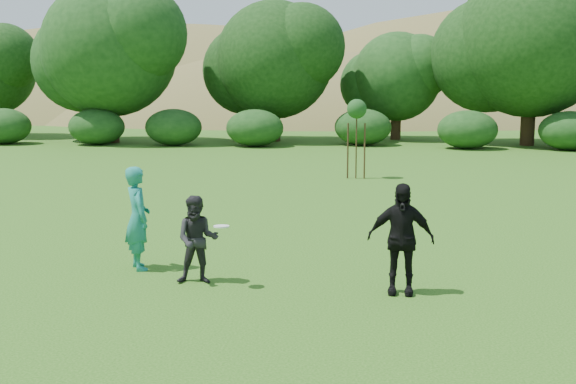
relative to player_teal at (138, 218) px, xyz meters
name	(u,v)px	position (x,y,z in m)	size (l,w,h in m)	color
ground	(268,278)	(2.50, -0.34, -0.97)	(120.00, 120.00, 0.00)	#19470C
player_teal	(138,218)	(0.00, 0.00, 0.00)	(0.71, 0.46, 1.94)	#1B7A6D
player_grey	(197,240)	(1.34, -0.80, -0.20)	(0.75, 0.59, 1.55)	black
player_black	(401,239)	(4.82, -1.00, -0.04)	(1.09, 0.45, 1.86)	black
frisbee	(221,226)	(1.82, -1.05, 0.10)	(0.27, 0.27, 0.04)	white
sapling	(357,111)	(3.67, 13.14, 1.45)	(0.70, 0.70, 2.85)	#3B2917
hillside	(354,218)	(1.94, 68.11, -12.94)	(150.00, 72.00, 52.00)	olive
tree_row	(403,55)	(5.72, 28.35, 3.90)	(53.92, 10.38, 9.62)	#3A2616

